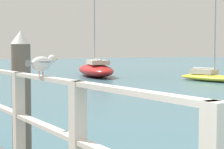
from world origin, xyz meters
name	(u,v)px	position (x,y,z in m)	size (l,w,h in m)	color
dock_piling_near	(22,101)	(1.41, 4.87, 1.06)	(0.29, 0.29, 2.10)	#6B6056
seagull_foreground	(42,63)	(1.04, 3.14, 1.68)	(0.44, 0.27, 0.21)	white
boat_1	(210,76)	(16.44, 15.07, 0.29)	(1.75, 4.60, 5.38)	gold
boat_2	(96,69)	(12.85, 22.37, 0.50)	(4.23, 7.08, 8.84)	red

